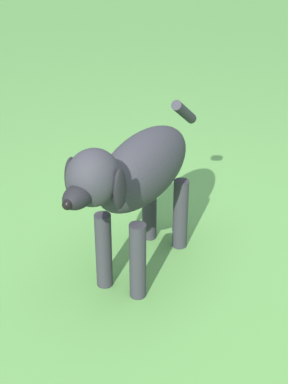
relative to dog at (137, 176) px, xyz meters
The scene contains 4 objects.
ground 0.48m from the dog, 33.43° to the right, with size 14.00×14.00×0.00m, color #548C42.
dog is the anchor object (origin of this frame).
tennis_ball_1 0.89m from the dog, 115.23° to the left, with size 0.07×0.07×0.07m, color #C8D341.
tennis_ball_2 0.83m from the dog, 132.06° to the left, with size 0.07×0.07×0.07m, color #D0E035.
Camera 1 is at (0.69, -1.58, 1.41)m, focal length 54.42 mm.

